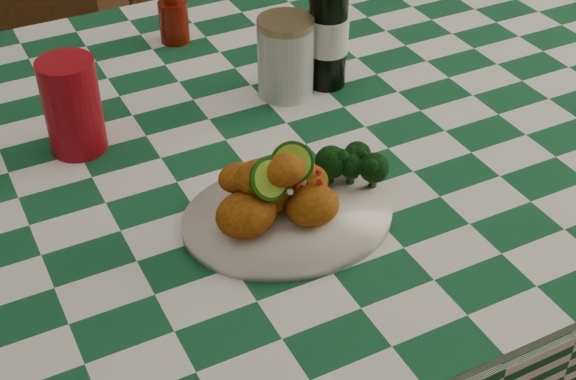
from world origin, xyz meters
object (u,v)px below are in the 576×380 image
red_tumbler (72,106)px  ketchup_bottle (173,10)px  plate (288,218)px  mason_jar (286,57)px  fried_chicken_pile (281,186)px  wooden_chair_right (236,79)px  dining_table (236,321)px  wooden_chair_left (2,107)px  beer_bottle (328,19)px

red_tumbler → ketchup_bottle: (0.25, 0.26, -0.01)m
plate → mason_jar: mason_jar is taller
fried_chicken_pile → wooden_chair_right: size_ratio=0.17×
plate → mason_jar: (0.15, 0.30, 0.06)m
plate → fried_chicken_pile: (-0.01, 0.00, 0.06)m
dining_table → wooden_chair_right: wooden_chair_right is taller
red_tumbler → wooden_chair_left: wooden_chair_left is taller
wooden_chair_left → ketchup_bottle: bearing=-37.1°
dining_table → mason_jar: bearing=29.9°
plate → red_tumbler: size_ratio=1.93×
ketchup_bottle → beer_bottle: bearing=-57.0°
red_tumbler → wooden_chair_left: (-0.04, 0.67, -0.36)m
dining_table → wooden_chair_right: bearing=65.7°
mason_jar → wooden_chair_right: bearing=73.8°
plate → wooden_chair_right: (0.34, 0.95, -0.37)m
ketchup_bottle → beer_bottle: beer_bottle is taller
fried_chicken_pile → red_tumbler: size_ratio=1.02×
dining_table → ketchup_bottle: bearing=81.8°
fried_chicken_pile → wooden_chair_right: bearing=69.9°
wooden_chair_right → fried_chicken_pile: bearing=-112.4°
plate → wooden_chair_right: wooden_chair_right is taller
dining_table → mason_jar: mason_jar is taller
plate → mason_jar: 0.34m
plate → fried_chicken_pile: fried_chicken_pile is taller
ketchup_bottle → fried_chicken_pile: bearing=-96.5°
plate → wooden_chair_left: wooden_chair_left is taller
red_tumbler → wooden_chair_left: size_ratio=0.14×
ketchup_bottle → plate: bearing=-95.6°
beer_bottle → wooden_chair_left: size_ratio=0.23×
red_tumbler → ketchup_bottle: bearing=46.1°
dining_table → wooden_chair_left: 0.79m
fried_chicken_pile → mason_jar: bearing=62.1°
mason_jar → wooden_chair_left: wooden_chair_left is taller
dining_table → wooden_chair_left: size_ratio=1.66×
fried_chicken_pile → beer_bottle: (0.23, 0.29, 0.05)m
ketchup_bottle → mason_jar: 0.27m
beer_bottle → wooden_chair_left: (-0.46, 0.67, -0.40)m
red_tumbler → wooden_chair_right: red_tumbler is taller
mason_jar → fried_chicken_pile: bearing=-117.9°
fried_chicken_pile → ketchup_bottle: (0.06, 0.55, -0.01)m
dining_table → fried_chicken_pile: size_ratio=11.32×
beer_bottle → wooden_chair_right: (0.12, 0.66, -0.47)m
red_tumbler → mason_jar: 0.34m
plate → mason_jar: bearing=63.5°
beer_bottle → mason_jar: bearing=176.8°
fried_chicken_pile → red_tumbler: red_tumbler is taller
mason_jar → red_tumbler: bearing=-179.6°
red_tumbler → wooden_chair_left: bearing=93.5°
red_tumbler → mason_jar: (0.34, 0.00, -0.01)m
ketchup_bottle → wooden_chair_left: 0.61m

